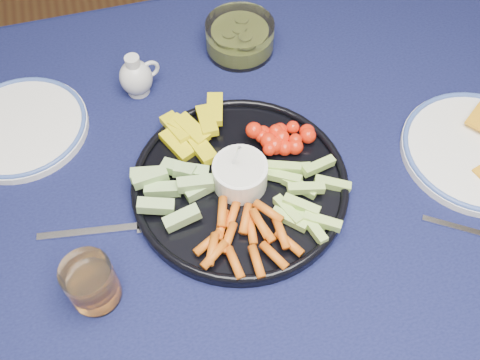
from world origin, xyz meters
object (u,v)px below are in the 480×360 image
object	(u,v)px
crudite_platter	(239,182)
juice_tumbler	(92,284)
cheese_plate	(479,149)
dining_table	(287,224)
creamer_pitcher	(136,77)
pickle_bowl	(240,38)
side_plate_extra	(21,127)

from	to	relation	value
crudite_platter	juice_tumbler	distance (m)	0.26
cheese_plate	dining_table	bearing A→B (deg)	179.25
creamer_pitcher	juice_tumbler	xyz separation A→B (m)	(-0.12, -0.37, 0.00)
crudite_platter	dining_table	bearing A→B (deg)	-25.83
pickle_bowl	cheese_plate	world-z (taller)	pickle_bowl
creamer_pitcher	side_plate_extra	size ratio (longest dim) A/B	0.36
juice_tumbler	side_plate_extra	size ratio (longest dim) A/B	0.36
juice_tumbler	cheese_plate	bearing A→B (deg)	6.76
pickle_bowl	juice_tumbler	distance (m)	0.53
crudite_platter	juice_tumbler	world-z (taller)	crudite_platter
creamer_pitcher	side_plate_extra	bearing A→B (deg)	-169.95
dining_table	pickle_bowl	size ratio (longest dim) A/B	12.98
crudite_platter	side_plate_extra	distance (m)	0.39
crudite_platter	cheese_plate	distance (m)	0.40
cheese_plate	creamer_pitcher	bearing A→B (deg)	150.31
cheese_plate	side_plate_extra	bearing A→B (deg)	160.48
crudite_platter	side_plate_extra	bearing A→B (deg)	146.42
creamer_pitcher	pickle_bowl	xyz separation A→B (m)	(0.20, 0.06, -0.01)
crudite_platter	creamer_pitcher	size ratio (longest dim) A/B	4.20
dining_table	pickle_bowl	xyz separation A→B (m)	(0.01, 0.34, 0.11)
dining_table	side_plate_extra	distance (m)	0.48
crudite_platter	juice_tumbler	bearing A→B (deg)	-153.98
cheese_plate	juice_tumbler	bearing A→B (deg)	-173.24
crudite_platter	pickle_bowl	size ratio (longest dim) A/B	2.64
dining_table	creamer_pitcher	size ratio (longest dim) A/B	20.61
pickle_bowl	side_plate_extra	distance (m)	0.42
pickle_bowl	dining_table	bearing A→B (deg)	-92.13
creamer_pitcher	cheese_plate	distance (m)	0.59
dining_table	pickle_bowl	bearing A→B (deg)	87.87
juice_tumbler	dining_table	bearing A→B (deg)	14.23
dining_table	creamer_pitcher	world-z (taller)	creamer_pitcher
pickle_bowl	cheese_plate	size ratio (longest dim) A/B	0.52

